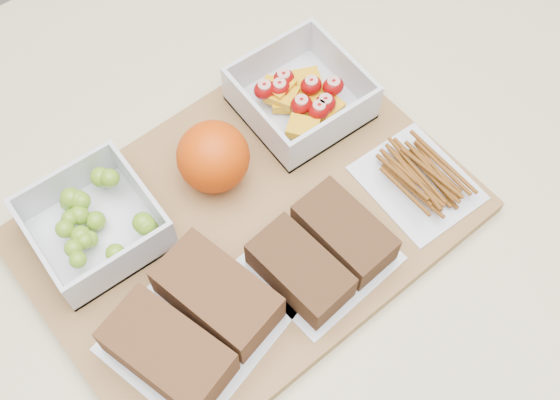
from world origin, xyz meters
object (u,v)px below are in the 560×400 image
Objects in this scene: orange at (213,157)px; sandwich_bag_center at (322,252)px; grape_container at (94,222)px; cutting_board at (249,223)px; fruit_container at (300,97)px; sandwich_bag_left at (193,323)px; pretzel_bag at (419,177)px.

sandwich_bag_center is (0.03, -0.14, -0.02)m from orange.
cutting_board is at bearing -30.84° from grape_container.
fruit_container is (0.25, 0.00, -0.00)m from grape_container.
sandwich_bag_left is 1.51× the size of pretzel_bag.
sandwich_bag_left is (-0.11, -0.13, -0.01)m from orange.
cutting_board is 0.08m from orange.
fruit_container is 0.12m from orange.
sandwich_bag_center is at bearing -175.96° from pretzel_bag.
orange is (0.00, 0.06, 0.04)m from cutting_board.
cutting_board is 2.42× the size of sandwich_bag_left.
cutting_board is 0.13m from sandwich_bag_left.
grape_container is 0.66× the size of sandwich_bag_left.
fruit_container is at bearing 32.06° from sandwich_bag_left.
cutting_board is at bearing 111.62° from sandwich_bag_center.
grape_container reaches higher than sandwich_bag_center.
grape_container is 1.57× the size of orange.
grape_container is at bearing 173.39° from orange.
fruit_container is 1.64× the size of orange.
grape_container reaches higher than pretzel_bag.
grape_container is 0.32m from pretzel_bag.
grape_container is at bearing 153.43° from pretzel_bag.
pretzel_bag is (0.29, -0.14, -0.01)m from grape_container.
fruit_container is at bearing 104.97° from pretzel_bag.
orange is (-0.12, -0.02, 0.02)m from fruit_container.
cutting_board is 0.09m from sandwich_bag_center.
grape_container is at bearing -179.59° from fruit_container.
orange is at bearing -6.61° from grape_container.
sandwich_bag_center is at bearing -71.51° from cutting_board.
pretzel_bag reaches higher than cutting_board.
sandwich_bag_center is (0.03, -0.08, 0.03)m from cutting_board.
orange is 0.54× the size of sandwich_bag_center.
sandwich_bag_center reaches higher than cutting_board.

